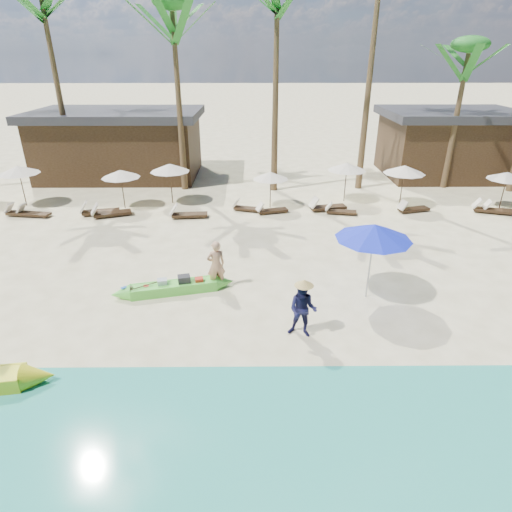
{
  "coord_description": "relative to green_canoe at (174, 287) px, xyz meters",
  "views": [
    {
      "loc": [
        0.85,
        -11.57,
        7.6
      ],
      "look_at": [
        0.96,
        2.0,
        1.16
      ],
      "focal_mm": 30.0,
      "sensor_mm": 36.0,
      "label": 1
    }
  ],
  "objects": [
    {
      "name": "resort_parasol_6",
      "position": [
        3.72,
        9.19,
        1.55
      ],
      "size": [
        1.89,
        1.89,
        1.95
      ],
      "color": "#3C2918",
      "rests_on": "ground"
    },
    {
      "name": "lounger_9_right",
      "position": [
        15.23,
        8.17,
        0.01
      ],
      "size": [
        1.97,
        1.16,
        0.64
      ],
      "rotation": [
        0.0,
        0.0,
        -0.33
      ],
      "color": "#3C2918",
      "rests_on": "ground"
    },
    {
      "name": "resort_parasol_5",
      "position": [
        -1.74,
        9.99,
        1.79
      ],
      "size": [
        2.15,
        2.15,
        2.21
      ],
      "color": "#3C2918",
      "rests_on": "ground"
    },
    {
      "name": "palm_4",
      "position": [
        4.07,
        12.51,
        9.25
      ],
      "size": [
        2.08,
        2.08,
        11.7
      ],
      "color": "brown",
      "rests_on": "ground"
    },
    {
      "name": "lounger_6_right",
      "position": [
        3.7,
        8.2,
        -0.01
      ],
      "size": [
        1.74,
        0.92,
        0.56
      ],
      "rotation": [
        0.0,
        0.0,
        0.26
      ],
      "color": "#3C2918",
      "rests_on": "ground"
    },
    {
      "name": "lounger_3_left",
      "position": [
        -9.19,
        7.88,
        -0.01
      ],
      "size": [
        1.8,
        0.78,
        0.59
      ],
      "rotation": [
        0.0,
        0.0,
        -0.14
      ],
      "color": "#3C2918",
      "rests_on": "ground"
    },
    {
      "name": "lounger_6_left",
      "position": [
        2.43,
        8.6,
        -0.02
      ],
      "size": [
        1.71,
        0.95,
        0.55
      ],
      "rotation": [
        0.0,
        0.0,
        -0.29
      ],
      "color": "#3C2918",
      "rests_on": "ground"
    },
    {
      "name": "green_canoe",
      "position": [
        0.0,
        0.0,
        0.0
      ],
      "size": [
        4.68,
        1.39,
        0.6
      ],
      "rotation": [
        0.0,
        0.0,
        0.23
      ],
      "color": "#5BDC43",
      "rests_on": "ground"
    },
    {
      "name": "palm_6",
      "position": [
        14.76,
        13.02,
        6.85
      ],
      "size": [
        2.08,
        2.08,
        8.51
      ],
      "color": "brown",
      "rests_on": "ground"
    },
    {
      "name": "lounger_9_left",
      "position": [
        15.68,
        8.15,
        -0.01
      ],
      "size": [
        1.8,
        0.86,
        0.59
      ],
      "rotation": [
        0.0,
        0.0,
        -0.2
      ],
      "color": "#3C2918",
      "rests_on": "ground"
    },
    {
      "name": "lounger_7_right",
      "position": [
        7.29,
        8.06,
        -0.02
      ],
      "size": [
        1.68,
        0.78,
        0.55
      ],
      "rotation": [
        0.0,
        0.0,
        -0.18
      ],
      "color": "#3C2918",
      "rests_on": "ground"
    },
    {
      "name": "lounger_8_left",
      "position": [
        11.19,
        8.34,
        -0.01
      ],
      "size": [
        1.81,
        0.98,
        0.59
      ],
      "rotation": [
        0.0,
        0.0,
        0.27
      ],
      "color": "#3C2918",
      "rests_on": "ground"
    },
    {
      "name": "resort_parasol_7",
      "position": [
        7.97,
        10.25,
        1.77
      ],
      "size": [
        2.13,
        2.13,
        2.19
      ],
      "color": "#3C2918",
      "rests_on": "ground"
    },
    {
      "name": "palm_2",
      "position": [
        -8.52,
        13.58,
        8.98
      ],
      "size": [
        2.08,
        2.08,
        11.33
      ],
      "color": "brown",
      "rests_on": "ground"
    },
    {
      "name": "lounger_5_left",
      "position": [
        -0.59,
        7.55,
        0.01
      ],
      "size": [
        1.93,
        0.75,
        0.64
      ],
      "rotation": [
        0.0,
        0.0,
        0.09
      ],
      "color": "#3C2918",
      "rests_on": "ground"
    },
    {
      "name": "resort_parasol_9",
      "position": [
        16.05,
        8.71,
        1.64
      ],
      "size": [
        1.98,
        1.98,
        2.04
      ],
      "color": "#3C2918",
      "rests_on": "ground"
    },
    {
      "name": "pavilion_west",
      "position": [
        -6.07,
        16.0,
        1.99
      ],
      "size": [
        10.8,
        6.6,
        4.3
      ],
      "color": "#3C2918",
      "rests_on": "ground"
    },
    {
      "name": "resort_parasol_4",
      "position": [
        -4.18,
        9.14,
        1.68
      ],
      "size": [
        2.02,
        2.02,
        2.09
      ],
      "color": "#3C2918",
      "rests_on": "ground"
    },
    {
      "name": "lounger_7_left",
      "position": [
        6.67,
        8.62,
        0.02
      ],
      "size": [
        2.08,
        1.02,
        0.68
      ],
      "rotation": [
        0.0,
        0.0,
        0.21
      ],
      "color": "#3C2918",
      "rests_on": "ground"
    },
    {
      "name": "resort_parasol_8",
      "position": [
        10.85,
        9.34,
        1.83
      ],
      "size": [
        2.18,
        2.18,
        2.25
      ],
      "color": "#3C2918",
      "rests_on": "ground"
    },
    {
      "name": "lounger_4_right",
      "position": [
        -4.59,
        7.75,
        0.02
      ],
      "size": [
        2.06,
        1.23,
        0.67
      ],
      "rotation": [
        0.0,
        0.0,
        0.34
      ],
      "color": "#3C2918",
      "rests_on": "ground"
    },
    {
      "name": "lounger_4_left",
      "position": [
        -5.28,
        8.05,
        0.02
      ],
      "size": [
        2.02,
        1.04,
        0.66
      ],
      "rotation": [
        0.0,
        0.0,
        0.24
      ],
      "color": "#3C2918",
      "rests_on": "ground"
    },
    {
      "name": "wet_sand_strip",
      "position": [
        1.93,
        -6.5,
        -0.2
      ],
      "size": [
        240.0,
        4.5,
        0.01
      ],
      "primitive_type": "cube",
      "color": "tan",
      "rests_on": "ground"
    },
    {
      "name": "palm_3",
      "position": [
        -1.43,
        12.78,
        8.37
      ],
      "size": [
        2.08,
        2.08,
        10.52
      ],
      "color": "brown",
      "rests_on": "ground"
    },
    {
      "name": "ground",
      "position": [
        1.93,
        -1.5,
        -0.2
      ],
      "size": [
        240.0,
        240.0,
        0.0
      ],
      "primitive_type": "plane",
      "color": "#FFF1BC",
      "rests_on": "ground"
    },
    {
      "name": "vendor_green",
      "position": [
        4.22,
        -2.55,
        0.67
      ],
      "size": [
        1.0,
        0.88,
        1.75
      ],
      "primitive_type": "imported",
      "rotation": [
        0.0,
        0.0,
        -0.3
      ],
      "color": "#16153B",
      "rests_on": "ground"
    },
    {
      "name": "pavilion_east",
      "position": [
        15.93,
        16.0,
        1.99
      ],
      "size": [
        8.8,
        6.6,
        4.3
      ],
      "color": "#3C2918",
      "rests_on": "ground"
    },
    {
      "name": "blue_umbrella",
      "position": [
        6.67,
        -0.36,
        2.22
      ],
      "size": [
        2.49,
        2.49,
        2.68
      ],
      "color": "#99999E",
      "rests_on": "ground"
    },
    {
      "name": "lounger_3_right",
      "position": [
        -8.57,
        7.83,
        -0.01
      ],
      "size": [
        1.76,
        0.84,
        0.58
      ],
      "rotation": [
        0.0,
        0.0,
        -0.2
      ],
      "color": "#3C2918",
      "rests_on": "ground"
    },
    {
      "name": "tourist",
      "position": [
        1.48,
        0.35,
        0.69
      ],
      "size": [
        0.76,
        0.62,
        1.79
      ],
      "primitive_type": "imported",
      "rotation": [
        0.0,
        0.0,
        3.49
      ],
      "color": "tan",
      "rests_on": "ground"
    },
    {
      "name": "resort_parasol_3",
      "position": [
        -9.74,
        9.59,
        1.79
      ],
      "size": [
        2.15,
        2.15,
        2.21
      ],
      "color": "#3C2918",
      "rests_on": "ground"
    }
  ]
}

